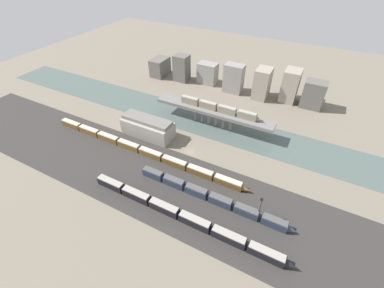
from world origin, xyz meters
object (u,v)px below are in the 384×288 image
at_px(train_yard_near, 182,216).
at_px(signal_tower, 260,208).
at_px(train_on_bridge, 219,108).
at_px(train_yard_mid, 211,197).
at_px(train_yard_far, 142,150).
at_px(warehouse_building, 148,127).

relative_size(train_yard_near, signal_tower, 7.33).
height_order(train_on_bridge, train_yard_mid, train_on_bridge).
distance_m(train_yard_mid, train_yard_far, 44.08).
distance_m(train_yard_near, train_yard_mid, 14.74).
distance_m(train_yard_near, train_yard_far, 44.21).
height_order(train_on_bridge, signal_tower, train_on_bridge).
bearing_deg(train_yard_near, signal_tower, 29.35).
bearing_deg(train_yard_mid, train_yard_far, 165.61).
relative_size(train_yard_mid, warehouse_building, 2.41).
distance_m(train_on_bridge, signal_tower, 62.65).
relative_size(train_yard_far, warehouse_building, 3.98).
height_order(train_yard_far, signal_tower, signal_tower).
xyz_separation_m(train_yard_near, signal_tower, (25.34, 14.25, 4.05)).
bearing_deg(train_yard_far, train_yard_mid, -14.39).
relative_size(train_on_bridge, warehouse_building, 1.69).
xyz_separation_m(train_on_bridge, train_yard_far, (-24.28, -39.32, -10.20)).
height_order(train_yard_near, train_yard_mid, train_yard_near).
bearing_deg(warehouse_building, train_on_bridge, 39.29).
bearing_deg(warehouse_building, signal_tower, -19.74).
relative_size(train_on_bridge, train_yard_mid, 0.70).
relative_size(train_yard_near, train_yard_mid, 1.25).
distance_m(train_on_bridge, warehouse_building, 40.06).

